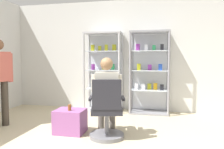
% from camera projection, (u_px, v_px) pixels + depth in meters
% --- Properties ---
extents(back_wall, '(6.00, 0.10, 2.70)m').
position_uv_depth(back_wall, '(128.00, 56.00, 5.43)').
color(back_wall, silver).
rests_on(back_wall, ground).
extents(display_cabinet_left, '(0.90, 0.45, 1.90)m').
position_uv_depth(display_cabinet_left, '(104.00, 71.00, 5.34)').
color(display_cabinet_left, '#B7B7BC').
rests_on(display_cabinet_left, ground).
extents(display_cabinet_right, '(0.90, 0.45, 1.90)m').
position_uv_depth(display_cabinet_right, '(150.00, 72.00, 5.11)').
color(display_cabinet_right, gray).
rests_on(display_cabinet_right, ground).
extents(office_chair, '(0.62, 0.59, 0.96)m').
position_uv_depth(office_chair, '(107.00, 114.00, 3.45)').
color(office_chair, slate).
rests_on(office_chair, ground).
extents(seated_shopkeeper, '(0.55, 0.62, 1.29)m').
position_uv_depth(seated_shopkeeper, '(107.00, 93.00, 3.59)').
color(seated_shopkeeper, slate).
rests_on(seated_shopkeeper, ground).
extents(storage_crate, '(0.49, 0.40, 0.40)m').
position_uv_depth(storage_crate, '(70.00, 121.00, 3.75)').
color(storage_crate, '#9E599E').
rests_on(storage_crate, ground).
extents(tea_glass, '(0.06, 0.06, 0.10)m').
position_uv_depth(tea_glass, '(70.00, 107.00, 3.67)').
color(tea_glass, brown).
rests_on(tea_glass, storage_crate).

